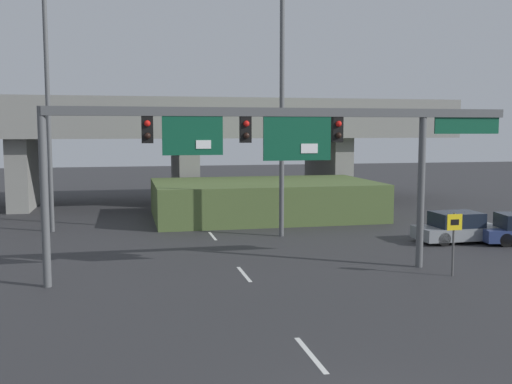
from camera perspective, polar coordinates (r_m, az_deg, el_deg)
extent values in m
cube|color=silver|center=(15.09, 5.22, -15.16)|extent=(0.14, 2.40, 0.01)
cube|color=silver|center=(22.77, -1.14, -7.82)|extent=(0.14, 2.40, 0.01)
cube|color=silver|center=(30.76, -4.16, -4.20)|extent=(0.14, 2.40, 0.01)
cube|color=silver|center=(38.88, -5.91, -2.08)|extent=(0.14, 2.40, 0.01)
cube|color=silver|center=(47.05, -7.05, -0.68)|extent=(0.14, 2.40, 0.01)
cylinder|color=#515456|center=(21.67, -19.51, -0.52)|extent=(0.28, 0.28, 6.22)
cylinder|color=#515456|center=(24.29, 15.45, 0.28)|extent=(0.28, 0.28, 6.22)
cube|color=#515456|center=(22.20, 3.29, 7.59)|extent=(17.41, 0.32, 0.32)
cube|color=black|center=(21.39, -10.31, 5.87)|extent=(0.40, 0.28, 0.95)
sphere|color=red|center=(21.21, -10.31, 6.44)|extent=(0.22, 0.22, 0.22)
sphere|color=black|center=(21.21, -10.29, 5.29)|extent=(0.22, 0.22, 0.22)
cube|color=black|center=(21.80, -1.01, 5.96)|extent=(0.40, 0.28, 0.95)
sphere|color=red|center=(21.63, -0.92, 6.53)|extent=(0.22, 0.22, 0.22)
sphere|color=black|center=(21.63, -0.92, 5.40)|extent=(0.22, 0.22, 0.22)
cube|color=black|center=(22.75, 7.73, 5.91)|extent=(0.40, 0.28, 0.95)
sphere|color=red|center=(22.59, 7.89, 6.45)|extent=(0.22, 0.22, 0.22)
sphere|color=black|center=(22.59, 7.87, 5.37)|extent=(0.22, 0.22, 0.22)
cube|color=#0F4C33|center=(21.40, -6.05, 5.36)|extent=(2.15, 0.08, 1.38)
cube|color=white|center=(21.40, -5.02, 4.53)|extent=(0.54, 0.03, 0.30)
cube|color=#0F4C33|center=(22.17, 3.96, 5.10)|extent=(2.58, 0.08, 1.61)
cube|color=white|center=(22.26, 5.10, 4.16)|extent=(0.64, 0.03, 0.35)
cube|color=#0F4C33|center=(25.05, 19.45, 5.98)|extent=(2.77, 0.07, 0.64)
cylinder|color=#4C4C4C|center=(23.40, 18.27, -4.77)|extent=(0.08, 0.08, 2.38)
cube|color=yellow|center=(23.22, 18.39, -2.75)|extent=(0.60, 0.03, 0.60)
cube|color=black|center=(23.21, 18.42, -2.75)|extent=(0.33, 0.01, 0.21)
cylinder|color=#515456|center=(30.22, 2.48, 7.46)|extent=(0.24, 0.24, 12.44)
cylinder|color=#515456|center=(33.41, -19.19, 7.54)|extent=(0.24, 0.24, 13.07)
cube|color=gray|center=(44.52, -6.88, 6.35)|extent=(39.29, 9.37, 1.85)
cube|color=gray|center=(40.09, -6.28, 8.37)|extent=(39.29, 0.40, 0.90)
cube|color=gray|center=(44.93, -21.10, 1.73)|extent=(1.40, 7.49, 4.83)
cube|color=gray|center=(44.62, -6.83, 2.06)|extent=(1.40, 7.49, 4.83)
cube|color=gray|center=(47.01, 6.81, 2.26)|extent=(1.40, 7.49, 4.83)
cube|color=#4C6033|center=(36.94, 0.79, -0.72)|extent=(13.46, 8.11, 2.25)
cube|color=gray|center=(30.73, 18.78, -3.66)|extent=(4.30, 1.95, 0.60)
cube|color=black|center=(30.54, 18.55, -2.48)|extent=(2.25, 1.72, 0.70)
cylinder|color=black|center=(32.14, 19.98, -3.54)|extent=(0.64, 0.23, 0.64)
cylinder|color=black|center=(30.81, 21.67, -4.00)|extent=(0.64, 0.23, 0.64)
cylinder|color=black|center=(30.77, 15.87, -3.81)|extent=(0.64, 0.23, 0.64)
cylinder|color=black|center=(29.38, 17.44, -4.32)|extent=(0.64, 0.23, 0.64)
cylinder|color=black|center=(31.54, 21.52, -3.77)|extent=(0.67, 0.33, 0.64)
cylinder|color=black|center=(30.15, 22.69, -4.25)|extent=(0.67, 0.33, 0.64)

